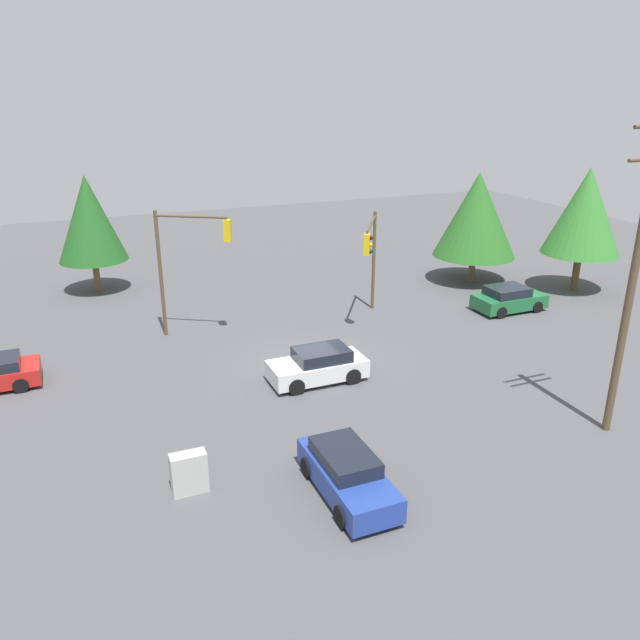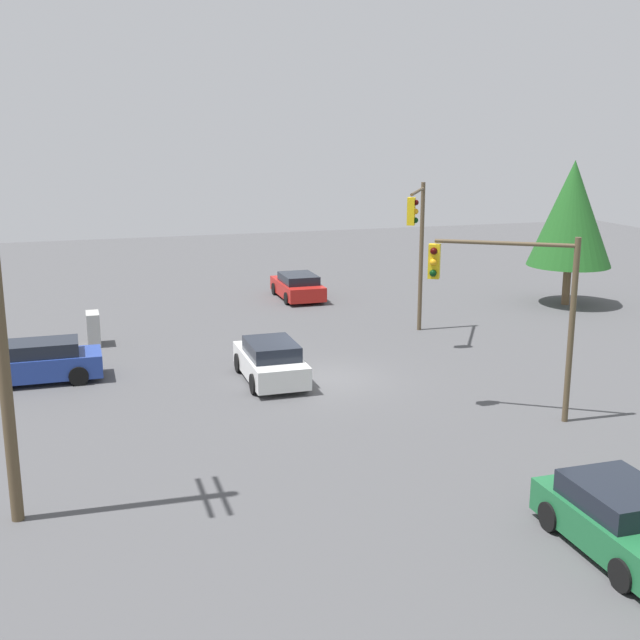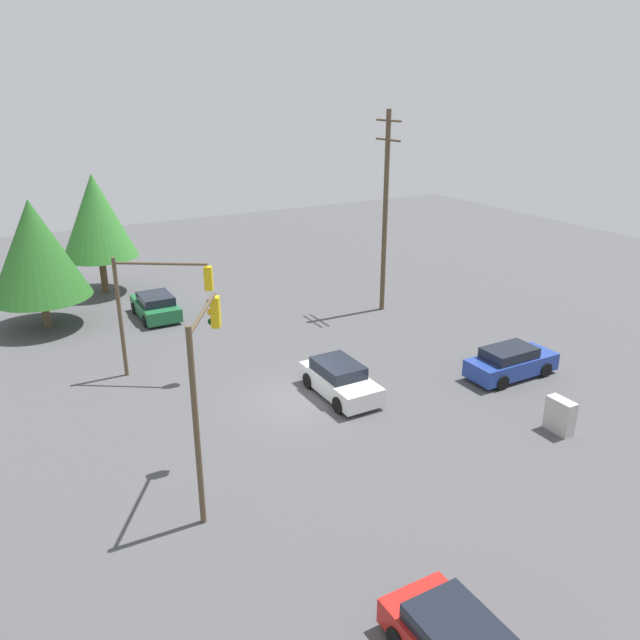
# 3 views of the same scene
# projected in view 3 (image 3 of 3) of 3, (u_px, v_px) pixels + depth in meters

# --- Properties ---
(ground_plane) EXTENTS (80.00, 80.00, 0.00)m
(ground_plane) POSITION_uv_depth(u_px,v_px,m) (299.00, 400.00, 26.40)
(ground_plane) COLOR #4C4C4F
(sedan_blue) EXTENTS (1.84, 4.33, 1.45)m
(sedan_blue) POSITION_uv_depth(u_px,v_px,m) (511.00, 362.00, 28.36)
(sedan_blue) COLOR #233D93
(sedan_blue) RESTS_ON ground_plane
(sedan_green) EXTENTS (4.00, 2.07, 1.42)m
(sedan_green) POSITION_uv_depth(u_px,v_px,m) (156.00, 306.00, 35.70)
(sedan_green) COLOR #1E6638
(sedan_green) RESTS_ON ground_plane
(sedan_white) EXTENTS (4.16, 1.95, 1.46)m
(sedan_white) POSITION_uv_depth(u_px,v_px,m) (340.00, 380.00, 26.66)
(sedan_white) COLOR silver
(sedan_white) RESTS_ON ground_plane
(traffic_signal_main) EXTENTS (2.52, 3.76, 5.58)m
(traffic_signal_main) POSITION_uv_depth(u_px,v_px,m) (157.00, 296.00, 27.31)
(traffic_signal_main) COLOR brown
(traffic_signal_main) RESTS_ON ground_plane
(traffic_signal_cross) EXTENTS (3.34, 2.15, 6.41)m
(traffic_signal_cross) POSITION_uv_depth(u_px,v_px,m) (204.00, 372.00, 18.85)
(traffic_signal_cross) COLOR brown
(traffic_signal_cross) RESTS_ON ground_plane
(utility_pole_tall) EXTENTS (2.20, 0.28, 11.37)m
(utility_pole_tall) POSITION_uv_depth(u_px,v_px,m) (385.00, 209.00, 35.19)
(utility_pole_tall) COLOR brown
(utility_pole_tall) RESTS_ON ground_plane
(electrical_cabinet) EXTENTS (1.12, 0.51, 1.36)m
(electrical_cabinet) POSITION_uv_depth(u_px,v_px,m) (560.00, 416.00, 23.80)
(electrical_cabinet) COLOR #B2B2AD
(electrical_cabinet) RESTS_ON ground_plane
(tree_right) EXTENTS (4.63, 4.63, 7.56)m
(tree_right) POSITION_uv_depth(u_px,v_px,m) (96.00, 216.00, 38.69)
(tree_right) COLOR brown
(tree_right) RESTS_ON ground_plane
(tree_corner) EXTENTS (5.23, 5.23, 7.04)m
(tree_corner) POSITION_uv_depth(u_px,v_px,m) (35.00, 249.00, 33.06)
(tree_corner) COLOR brown
(tree_corner) RESTS_ON ground_plane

